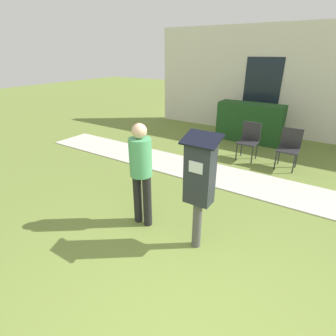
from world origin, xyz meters
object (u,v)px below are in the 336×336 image
parking_meter (199,179)px  outdoor_chair_left (249,138)px  outdoor_chair_middle (289,145)px  person_standing (141,168)px

parking_meter → outdoor_chair_left: size_ratio=1.77×
parking_meter → outdoor_chair_middle: parking_meter is taller
outdoor_chair_left → parking_meter: bearing=-99.8°
person_standing → outdoor_chair_left: bearing=85.8°
outdoor_chair_left → outdoor_chair_middle: 0.92m
person_standing → outdoor_chair_left: (0.52, 3.53, -0.40)m
parking_meter → person_standing: 0.94m
outdoor_chair_left → outdoor_chair_middle: (0.92, -0.05, 0.00)m
person_standing → outdoor_chair_left: size_ratio=1.76×
outdoor_chair_left → person_standing: bearing=-114.8°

